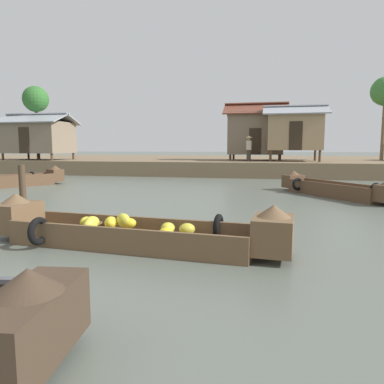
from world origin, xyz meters
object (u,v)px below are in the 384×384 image
(stilt_house_mid_left, at_px, (256,133))
(stilt_house_mid_right, at_px, (294,131))
(banana_boat, at_px, (130,230))
(mooring_post, at_px, (23,199))
(stilt_house_left, at_px, (38,137))
(vendor_person, at_px, (249,147))
(cargo_boat_upstream, at_px, (9,180))
(fishing_skiff_distant, at_px, (334,189))
(palm_tree_near, at_px, (36,100))

(stilt_house_mid_left, xyz_separation_m, stilt_house_mid_right, (2.58, -1.44, 0.02))
(banana_boat, distance_m, mooring_post, 2.80)
(stilt_house_left, height_order, stilt_house_mid_right, stilt_house_mid_right)
(vendor_person, bearing_deg, stilt_house_left, -179.61)
(stilt_house_left, xyz_separation_m, stilt_house_mid_left, (15.65, 2.82, 0.27))
(stilt_house_mid_right, xyz_separation_m, vendor_person, (-2.90, -1.27, -1.05))
(vendor_person, bearing_deg, cargo_boat_upstream, -138.88)
(fishing_skiff_distant, height_order, stilt_house_mid_left, stilt_house_mid_left)
(banana_boat, relative_size, stilt_house_mid_right, 1.43)
(stilt_house_mid_right, bearing_deg, palm_tree_near, -177.22)
(banana_boat, bearing_deg, palm_tree_near, 128.96)
(cargo_boat_upstream, bearing_deg, fishing_skiff_distant, -1.39)
(stilt_house_mid_left, bearing_deg, banana_boat, -93.89)
(stilt_house_left, xyz_separation_m, stilt_house_mid_right, (18.23, 1.38, 0.29))
(cargo_boat_upstream, relative_size, fishing_skiff_distant, 1.03)
(fishing_skiff_distant, relative_size, stilt_house_mid_left, 1.04)
(cargo_boat_upstream, height_order, fishing_skiff_distant, cargo_boat_upstream)
(cargo_boat_upstream, bearing_deg, stilt_house_mid_right, 37.93)
(banana_boat, height_order, stilt_house_mid_left, stilt_house_mid_left)
(cargo_boat_upstream, distance_m, vendor_person, 14.14)
(stilt_house_left, bearing_deg, cargo_boat_upstream, -62.55)
(cargo_boat_upstream, bearing_deg, mooring_post, -49.34)
(stilt_house_mid_left, height_order, mooring_post, stilt_house_mid_left)
(cargo_boat_upstream, xyz_separation_m, stilt_house_left, (-4.75, 9.14, 2.31))
(banana_boat, distance_m, palm_tree_near, 23.85)
(banana_boat, relative_size, fishing_skiff_distant, 1.25)
(palm_tree_near, xyz_separation_m, vendor_person, (15.73, -0.37, -3.46))
(mooring_post, bearing_deg, vendor_person, 77.59)
(stilt_house_left, xyz_separation_m, mooring_post, (11.55, -17.06, -1.90))
(banana_boat, distance_m, stilt_house_left, 22.82)
(cargo_boat_upstream, bearing_deg, stilt_house_left, 117.45)
(stilt_house_left, height_order, mooring_post, stilt_house_left)
(banana_boat, relative_size, stilt_house_left, 1.18)
(banana_boat, distance_m, cargo_boat_upstream, 12.77)
(cargo_boat_upstream, distance_m, mooring_post, 10.45)
(fishing_skiff_distant, bearing_deg, mooring_post, -134.94)
(stilt_house_mid_left, relative_size, stilt_house_mid_right, 1.09)
(cargo_boat_upstream, xyz_separation_m, palm_tree_near, (-5.15, 9.61, 5.00))
(vendor_person, bearing_deg, fishing_skiff_distant, -68.48)
(fishing_skiff_distant, bearing_deg, banana_boat, -120.69)
(stilt_house_left, height_order, palm_tree_near, palm_tree_near)
(fishing_skiff_distant, bearing_deg, palm_tree_near, 152.97)
(mooring_post, bearing_deg, stilt_house_left, 124.11)
(stilt_house_left, xyz_separation_m, palm_tree_near, (-0.40, 0.47, 2.69))
(cargo_boat_upstream, height_order, palm_tree_near, palm_tree_near)
(banana_boat, xyz_separation_m, stilt_house_mid_right, (3.97, 19.04, 2.62))
(banana_boat, height_order, mooring_post, mooring_post)
(stilt_house_mid_left, distance_m, mooring_post, 20.41)
(mooring_post, bearing_deg, fishing_skiff_distant, 45.06)
(stilt_house_mid_left, distance_m, vendor_person, 2.92)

